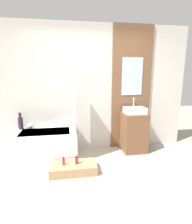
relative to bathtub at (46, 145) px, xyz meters
name	(u,v)px	position (x,y,z in m)	size (l,w,h in m)	color
ground_plane	(105,194)	(0.91, -1.20, -0.28)	(12.00, 12.00, 0.00)	#A39989
wall_tiled_back	(90,89)	(0.91, 0.38, 1.02)	(4.20, 0.06, 2.60)	beige
wall_wood_accent	(131,88)	(1.80, 0.33, 1.04)	(0.86, 0.04, 2.60)	brown
bathtub	(46,145)	(0.00, 0.00, 0.00)	(1.17, 0.67, 0.55)	white
glass_shower_screen	(74,105)	(0.56, -0.07, 0.77)	(0.01, 0.50, 1.00)	silver
wooden_step_bench	(73,168)	(0.50, -0.59, -0.20)	(0.77, 0.36, 0.15)	#A87F56
vanity_cabinet	(134,132)	(1.80, 0.08, 0.13)	(0.48, 0.46, 0.82)	brown
sink	(135,110)	(1.80, 0.08, 0.61)	(0.42, 0.32, 0.32)	white
vase_tall_dark	(20,122)	(-0.49, 0.24, 0.41)	(0.09, 0.09, 0.33)	#2D1E33
vase_round_light	(30,126)	(-0.31, 0.23, 0.33)	(0.11, 0.11, 0.11)	white
bottle_soap_primary	(64,161)	(0.34, -0.59, -0.06)	(0.04, 0.04, 0.13)	red
bottle_soap_secondary	(77,160)	(0.55, -0.59, -0.06)	(0.05, 0.05, 0.13)	red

